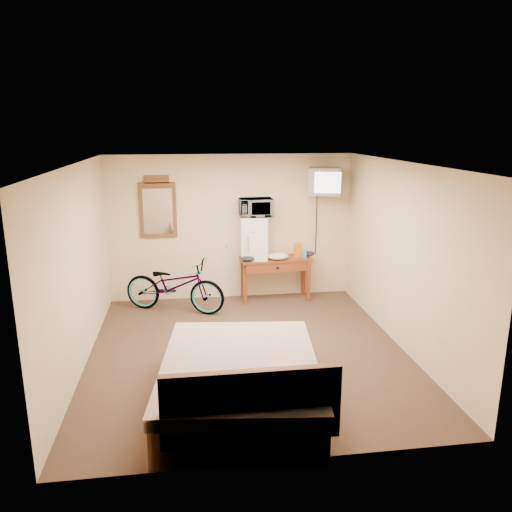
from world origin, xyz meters
The scene contains 13 objects.
room centered at (0.00, 0.00, 1.25)m, with size 4.60×4.64×2.50m.
desk centered at (0.74, 2.00, 0.62)m, with size 1.23×0.53×0.75m.
mini_fridge centered at (0.40, 2.06, 1.11)m, with size 0.54×0.53×0.73m.
microwave centered at (0.40, 2.06, 1.63)m, with size 0.55×0.37×0.30m, color white.
snack_bag centered at (1.13, 2.02, 0.88)m, with size 0.13×0.07×0.26m, color orange.
blue_cup centered at (1.24, 2.00, 0.82)m, with size 0.08×0.08×0.14m, color #408CDB.
cloth_cream centered at (0.76, 1.93, 0.81)m, with size 0.36×0.28×0.11m, color beige.
cloth_dark_a centered at (0.24, 1.89, 0.80)m, with size 0.25×0.19×0.09m, color black.
cloth_dark_b centered at (1.34, 2.07, 0.79)m, with size 0.19×0.16×0.09m, color black.
crt_television centered at (1.55, 2.02, 2.05)m, with size 0.61×0.65×0.45m.
wall_mirror centered at (-1.23, 2.27, 1.63)m, with size 0.61×0.04×1.04m.
bicycle centered at (-0.99, 1.68, 0.45)m, with size 0.59×1.70×0.89m, color black.
bed centered at (-0.25, -1.37, 0.29)m, with size 1.88×2.35×0.90m.
Camera 1 is at (-0.76, -6.14, 2.93)m, focal length 35.00 mm.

